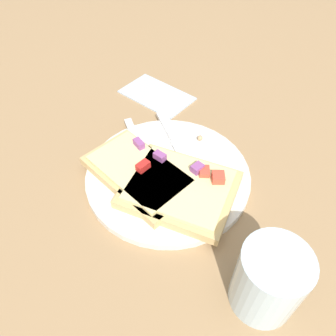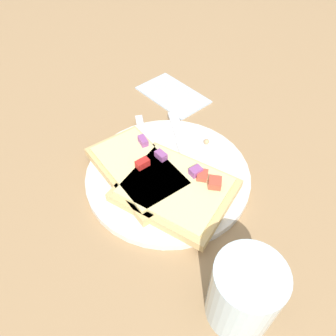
{
  "view_description": "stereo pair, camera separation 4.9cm",
  "coord_description": "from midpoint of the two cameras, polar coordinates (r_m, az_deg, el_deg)",
  "views": [
    {
      "loc": [
        -0.21,
        0.26,
        0.39
      ],
      "look_at": [
        0.0,
        0.0,
        0.02
      ],
      "focal_mm": 35.0,
      "sensor_mm": 36.0,
      "label": 1
    },
    {
      "loc": [
        -0.25,
        0.22,
        0.39
      ],
      "look_at": [
        0.0,
        0.0,
        0.02
      ],
      "focal_mm": 35.0,
      "sensor_mm": 36.0,
      "label": 2
    }
  ],
  "objects": [
    {
      "name": "fork",
      "position": [
        0.51,
        -6.4,
        -0.23
      ],
      "size": [
        0.2,
        0.13,
        0.01
      ],
      "rotation": [
        0.0,
        0.0,
        8.88
      ],
      "color": "silver",
      "rests_on": "plate"
    },
    {
      "name": "pizza_slice_corner",
      "position": [
        0.49,
        -7.93,
        -0.92
      ],
      "size": [
        0.18,
        0.11,
        0.03
      ],
      "rotation": [
        0.0,
        0.0,
        6.19
      ],
      "color": "tan",
      "rests_on": "plate"
    },
    {
      "name": "drinking_glass",
      "position": [
        0.38,
        13.42,
        -18.74
      ],
      "size": [
        0.07,
        0.07,
        0.09
      ],
      "color": "silver",
      "rests_on": "ground"
    },
    {
      "name": "napkin",
      "position": [
        0.67,
        -4.14,
        12.56
      ],
      "size": [
        0.14,
        0.08,
        0.01
      ],
      "color": "silver",
      "rests_on": "ground"
    },
    {
      "name": "knife",
      "position": [
        0.54,
        -0.97,
        4.21
      ],
      "size": [
        0.18,
        0.12,
        0.01
      ],
      "rotation": [
        0.0,
        0.0,
        8.9
      ],
      "color": "silver",
      "rests_on": "plate"
    },
    {
      "name": "pizza_slice_main",
      "position": [
        0.47,
        -0.85,
        -3.67
      ],
      "size": [
        0.18,
        0.16,
        0.03
      ],
      "rotation": [
        0.0,
        0.0,
        0.29
      ],
      "color": "tan",
      "rests_on": "plate"
    },
    {
      "name": "crumb_scatter",
      "position": [
        0.54,
        2.73,
        3.89
      ],
      "size": [
        0.05,
        0.08,
        0.01
      ],
      "color": "tan",
      "rests_on": "plate"
    },
    {
      "name": "plate",
      "position": [
        0.51,
        -2.79,
        -1.37
      ],
      "size": [
        0.25,
        0.25,
        0.01
      ],
      "color": "silver",
      "rests_on": "ground"
    },
    {
      "name": "ground_plane",
      "position": [
        0.51,
        -2.77,
        -1.82
      ],
      "size": [
        4.0,
        4.0,
        0.0
      ],
      "primitive_type": "plane",
      "color": "#9E7A51"
    }
  ]
}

